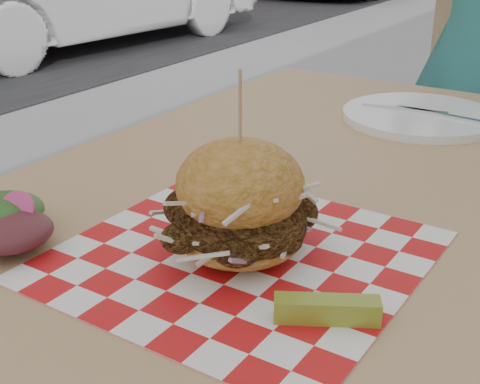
{
  "coord_description": "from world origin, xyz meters",
  "views": [
    {
      "loc": [
        0.62,
        -0.85,
        1.1
      ],
      "look_at": [
        0.28,
        -0.33,
        0.82
      ],
      "focal_mm": 50.0,
      "sensor_mm": 36.0,
      "label": 1
    }
  ],
  "objects": [
    {
      "name": "patio_table",
      "position": [
        0.28,
        -0.11,
        0.67
      ],
      "size": [
        0.8,
        1.2,
        0.75
      ],
      "color": "tan",
      "rests_on": "ground"
    },
    {
      "name": "paper_liner",
      "position": [
        0.28,
        -0.33,
        0.75
      ],
      "size": [
        0.36,
        0.36,
        0.0
      ],
      "primitive_type": "cube",
      "color": "red",
      "rests_on": "patio_table"
    },
    {
      "name": "sandwich",
      "position": [
        0.28,
        -0.33,
        0.81
      ],
      "size": [
        0.18,
        0.18,
        0.2
      ],
      "color": "#C37F37",
      "rests_on": "paper_liner"
    },
    {
      "name": "pickle_spear",
      "position": [
        0.41,
        -0.39,
        0.76
      ],
      "size": [
        0.09,
        0.07,
        0.02
      ],
      "primitive_type": "cube",
      "rotation": [
        0.0,
        0.0,
        0.52
      ],
      "color": "olive",
      "rests_on": "paper_liner"
    },
    {
      "name": "place_setting",
      "position": [
        0.28,
        0.26,
        0.76
      ],
      "size": [
        0.27,
        0.27,
        0.02
      ],
      "color": "white",
      "rests_on": "patio_table"
    }
  ]
}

